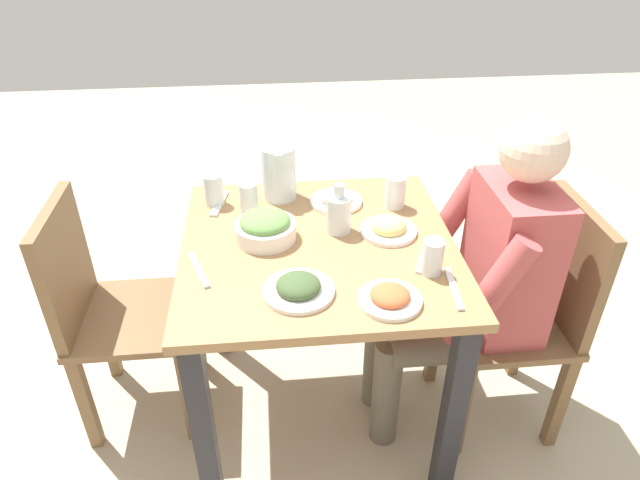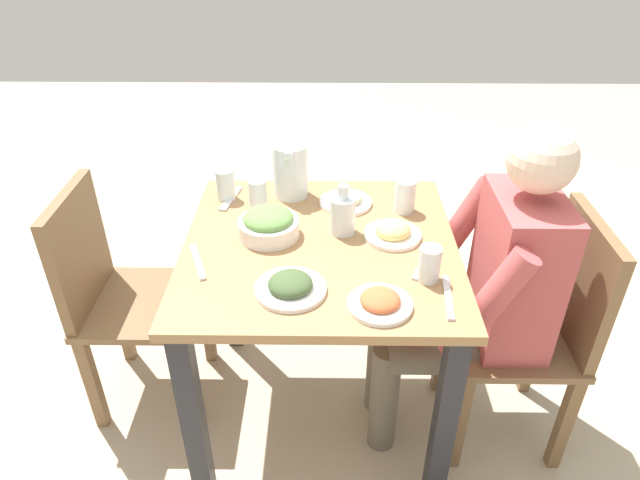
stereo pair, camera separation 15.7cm
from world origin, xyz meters
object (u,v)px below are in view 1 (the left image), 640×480
at_px(diner_near, 479,276).
at_px(plate_dolmas, 298,288).
at_px(water_glass_far_right, 395,192).
at_px(water_glass_far_left, 432,257).
at_px(chair_near, 531,307).
at_px(plate_beans, 336,199).
at_px(plate_rice_curry, 390,297).
at_px(oil_carafe, 338,215).
at_px(dining_table, 318,279).
at_px(water_pitcher, 279,172).
at_px(salad_bowl, 265,227).
at_px(chair_far, 106,305).
at_px(plate_fries, 389,228).
at_px(water_glass_center, 249,198).
at_px(water_glass_near_left, 214,190).

bearing_deg(diner_near, plate_dolmas, 107.43).
height_order(water_glass_far_right, water_glass_far_left, water_glass_far_right).
height_order(chair_near, plate_beans, chair_near).
bearing_deg(water_glass_far_right, diner_near, -138.78).
relative_size(diner_near, water_glass_far_right, 10.29).
distance_m(plate_rice_curry, oil_carafe, 0.38).
height_order(dining_table, water_pitcher, water_pitcher).
bearing_deg(plate_dolmas, diner_near, -72.57).
distance_m(water_glass_far_right, water_glass_far_left, 0.39).
xyz_separation_m(salad_bowl, water_glass_far_left, (-0.22, -0.46, 0.01)).
relative_size(dining_table, chair_far, 0.97).
height_order(diner_near, plate_fries, diner_near).
bearing_deg(plate_rice_curry, oil_carafe, 13.78).
xyz_separation_m(plate_rice_curry, water_glass_center, (0.52, 0.37, 0.04)).
distance_m(diner_near, plate_fries, 0.33).
bearing_deg(plate_fries, water_glass_center, 67.90).
bearing_deg(plate_fries, oil_carafe, 79.39).
bearing_deg(salad_bowl, plate_dolmas, -163.62).
xyz_separation_m(salad_bowl, plate_rice_curry, (-0.35, -0.32, -0.03)).
bearing_deg(plate_rice_curry, plate_dolmas, 75.27).
relative_size(plate_rice_curry, water_glass_far_left, 1.64).
xyz_separation_m(plate_fries, water_glass_far_left, (-0.22, -0.08, 0.03)).
xyz_separation_m(plate_dolmas, plate_fries, (0.28, -0.30, 0.00)).
distance_m(plate_dolmas, plate_beans, 0.51).
height_order(chair_far, plate_fries, chair_far).
bearing_deg(water_glass_far_right, chair_near, -121.07).
xyz_separation_m(diner_near, water_glass_far_right, (0.26, 0.23, 0.18)).
bearing_deg(water_pitcher, salad_bowl, 168.64).
bearing_deg(oil_carafe, plate_rice_curry, -166.22).
height_order(plate_fries, water_glass_near_left, water_glass_near_left).
distance_m(salad_bowl, water_glass_far_left, 0.52).
bearing_deg(water_glass_center, plate_fries, -112.10).
bearing_deg(water_glass_far_left, plate_dolmas, 98.71).
height_order(plate_rice_curry, water_glass_near_left, water_glass_near_left).
bearing_deg(chair_near, plate_rice_curry, 114.07).
height_order(plate_fries, plate_rice_curry, plate_fries).
xyz_separation_m(water_glass_near_left, water_glass_far_left, (-0.46, -0.63, -0.00)).
relative_size(diner_near, oil_carafe, 7.03).
relative_size(salad_bowl, plate_beans, 1.06).
relative_size(water_pitcher, plate_fries, 1.06).
relative_size(plate_beans, oil_carafe, 1.09).
height_order(water_pitcher, salad_bowl, water_pitcher).
height_order(plate_dolmas, water_glass_center, water_glass_center).
relative_size(water_glass_far_right, water_glass_near_left, 1.04).
bearing_deg(water_pitcher, plate_beans, -109.47).
relative_size(chair_far, water_glass_far_right, 7.67).
bearing_deg(plate_beans, water_pitcher, 70.53).
height_order(dining_table, diner_near, diner_near).
bearing_deg(diner_near, water_glass_center, 69.26).
relative_size(plate_fries, water_glass_near_left, 1.65).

